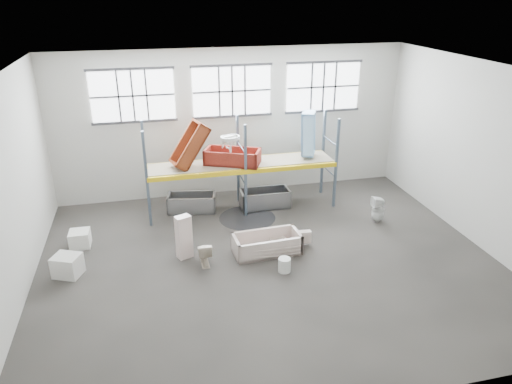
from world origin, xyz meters
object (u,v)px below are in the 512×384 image
object	(u,v)px
steel_tub_right	(265,198)
blue_tub_upright	(308,133)
steel_tub_left	(192,203)
toilet_beige	(204,253)
bathtub_beige	(267,244)
rust_tub_flat	(232,157)
toilet_white	(378,209)
carton_near	(67,265)
bucket	(284,265)
cistern_tall	(184,237)

from	to	relation	value
steel_tub_right	blue_tub_upright	xyz separation A→B (m)	(1.48, 0.13, 2.10)
steel_tub_left	toilet_beige	bearing A→B (deg)	-90.62
steel_tub_right	blue_tub_upright	size ratio (longest dim) A/B	1.15
bathtub_beige	blue_tub_upright	size ratio (longest dim) A/B	1.30
steel_tub_left	rust_tub_flat	bearing A→B (deg)	-8.15
rust_tub_flat	blue_tub_upright	bearing A→B (deg)	1.55
toilet_white	toilet_beige	bearing A→B (deg)	-75.12
toilet_white	steel_tub_right	world-z (taller)	toilet_white
toilet_beige	carton_near	world-z (taller)	toilet_beige
steel_tub_left	bucket	size ratio (longest dim) A/B	4.07
cistern_tall	steel_tub_right	bearing A→B (deg)	20.60
bucket	carton_near	distance (m)	5.52
steel_tub_right	blue_tub_upright	bearing A→B (deg)	4.91
steel_tub_left	bucket	distance (m)	4.63
bathtub_beige	steel_tub_right	xyz separation A→B (m)	(0.68, 2.92, 0.03)
steel_tub_left	carton_near	size ratio (longest dim) A/B	2.37
bathtub_beige	toilet_beige	xyz separation A→B (m)	(-1.76, -0.20, 0.06)
rust_tub_flat	blue_tub_upright	size ratio (longest dim) A/B	1.22
toilet_beige	bucket	world-z (taller)	toilet_beige
toilet_beige	steel_tub_right	size ratio (longest dim) A/B	0.41
bathtub_beige	cistern_tall	bearing A→B (deg)	170.10
cistern_tall	rust_tub_flat	world-z (taller)	rust_tub_flat
blue_tub_upright	bucket	bearing A→B (deg)	-115.70
steel_tub_left	bucket	bearing A→B (deg)	-65.57
steel_tub_left	steel_tub_right	distance (m)	2.42
blue_tub_upright	carton_near	bearing A→B (deg)	-158.00
bathtub_beige	steel_tub_right	bearing A→B (deg)	73.78
toilet_beige	blue_tub_upright	bearing A→B (deg)	-139.57
blue_tub_upright	toilet_beige	bearing A→B (deg)	-140.39
toilet_white	steel_tub_left	world-z (taller)	toilet_white
bucket	steel_tub_right	bearing A→B (deg)	82.96
toilet_beige	steel_tub_left	world-z (taller)	toilet_beige
cistern_tall	carton_near	distance (m)	3.00
cistern_tall	steel_tub_right	xyz separation A→B (m)	(2.91, 2.66, -0.32)
cistern_tall	bucket	bearing A→B (deg)	-50.09
toilet_white	carton_near	world-z (taller)	toilet_white
bucket	steel_tub_left	bearing A→B (deg)	114.43
cistern_tall	steel_tub_left	world-z (taller)	cistern_tall
toilet_white	bathtub_beige	bearing A→B (deg)	-72.49
bucket	bathtub_beige	bearing A→B (deg)	100.56
toilet_white	steel_tub_right	xyz separation A→B (m)	(-3.14, 1.91, -0.12)
toilet_beige	blue_tub_upright	distance (m)	5.49
blue_tub_upright	bucket	xyz separation A→B (m)	(-1.97, -4.09, -2.21)
steel_tub_left	steel_tub_right	world-z (taller)	steel_tub_right
steel_tub_left	blue_tub_upright	bearing A→B (deg)	-1.84
toilet_white	bucket	xyz separation A→B (m)	(-3.63, -2.06, -0.23)
bathtub_beige	toilet_white	world-z (taller)	toilet_white
cistern_tall	steel_tub_left	xyz separation A→B (m)	(0.51, 2.91, -0.33)
bucket	carton_near	world-z (taller)	carton_near
cistern_tall	carton_near	size ratio (longest dim) A/B	1.90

